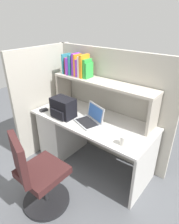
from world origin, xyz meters
name	(u,v)px	position (x,y,z in m)	size (l,w,h in m)	color
ground_plane	(92,163)	(0.00, 0.00, 0.00)	(8.00, 8.00, 0.00)	#595B60
desk	(71,130)	(-0.39, 0.00, 0.40)	(1.60, 0.70, 0.73)	silver
cubicle_partition_rear	(109,106)	(0.00, 0.38, 0.78)	(1.84, 0.05, 1.55)	#B2ADA0
cubicle_partition_left	(45,100)	(-0.85, -0.05, 0.78)	(0.05, 1.06, 1.55)	#B2ADA0
overhead_hutch	(102,89)	(0.00, 0.20, 1.08)	(1.44, 0.28, 0.45)	#B3A99C
reference_books_on_shelf	(78,66)	(-0.40, 0.20, 1.31)	(0.42, 0.19, 0.29)	teal
laptop	(90,119)	(0.04, -0.08, 0.78)	(0.37, 0.33, 0.22)	#B7BABF
backpack	(63,108)	(-0.33, -0.18, 0.85)	(0.30, 0.23, 0.25)	black
computer_mouse	(44,110)	(-0.66, -0.24, 0.75)	(0.06, 0.10, 0.03)	#262628
paper_cup	(124,141)	(0.59, -0.22, 0.78)	(0.08, 0.08, 0.10)	white
office_chair	(38,178)	(-0.02, -0.88, 0.39)	(0.52, 0.54, 0.93)	black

